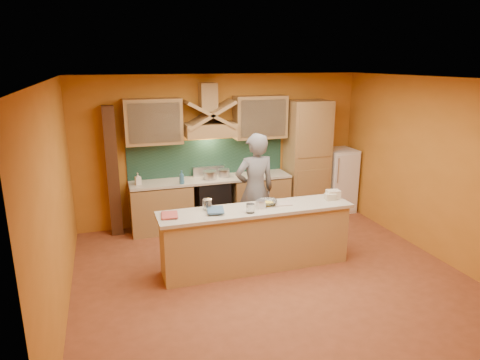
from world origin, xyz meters
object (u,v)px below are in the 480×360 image
object	(u,v)px
fridge	(339,180)
person	(255,190)
mixing_bowl	(267,202)
stove	(212,202)
kitchen_scale	(260,205)

from	to	relation	value
fridge	person	xyz separation A→B (m)	(-2.24, -1.10, 0.31)
fridge	mixing_bowl	xyz separation A→B (m)	(-2.29, -1.81, 0.33)
fridge	person	distance (m)	2.51
stove	fridge	bearing A→B (deg)	0.00
kitchen_scale	person	bearing A→B (deg)	66.19
fridge	kitchen_scale	distance (m)	3.12
person	kitchen_scale	distance (m)	0.84
kitchen_scale	mixing_bowl	size ratio (longest dim) A/B	0.39
person	kitchen_scale	bearing A→B (deg)	71.73
person	mixing_bowl	xyz separation A→B (m)	(-0.06, -0.71, 0.02)
stove	fridge	xyz separation A→B (m)	(2.70, 0.00, 0.20)
person	fridge	bearing A→B (deg)	-157.73
fridge	stove	bearing A→B (deg)	180.00
person	mixing_bowl	bearing A→B (deg)	81.32
stove	mixing_bowl	size ratio (longest dim) A/B	3.12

